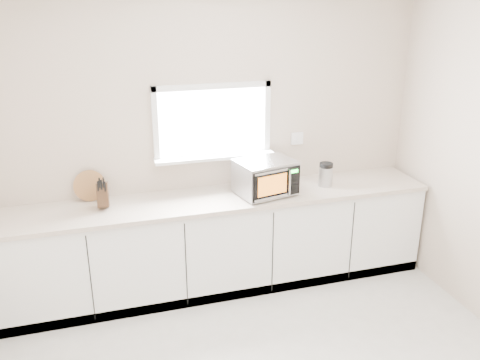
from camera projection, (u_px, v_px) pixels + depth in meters
name	position (u px, v px, depth m)	size (l,w,h in m)	color
back_wall	(213.00, 141.00, 4.73)	(4.00, 0.17, 2.70)	#C2B09A
cabinets	(222.00, 243.00, 4.78)	(3.92, 0.60, 0.88)	white
countertop	(221.00, 199.00, 4.61)	(3.92, 0.64, 0.04)	beige
microwave	(266.00, 177.00, 4.61)	(0.57, 0.49, 0.32)	black
knife_block	(103.00, 194.00, 4.33)	(0.11, 0.21, 0.29)	#3F2716
cutting_board	(90.00, 186.00, 4.48)	(0.28, 0.28, 0.02)	#9F6A3D
coffee_grinder	(326.00, 174.00, 4.84)	(0.15, 0.15, 0.23)	#AFB1B7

